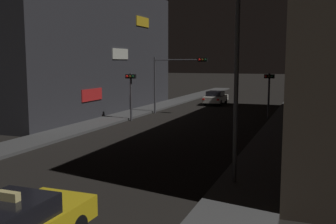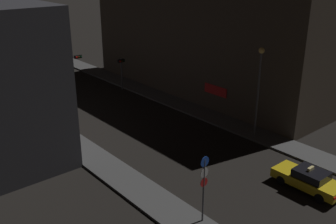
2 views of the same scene
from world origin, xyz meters
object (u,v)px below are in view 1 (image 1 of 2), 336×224
at_px(traffic_light_left_kerb, 131,87).
at_px(traffic_light_right_kerb, 269,86).
at_px(far_car, 216,98).
at_px(traffic_light_overhead, 175,72).
at_px(street_lamp_near_block, 237,46).

relative_size(traffic_light_left_kerb, traffic_light_right_kerb, 1.01).
relative_size(far_car, traffic_light_overhead, 0.91).
bearing_deg(street_lamp_near_block, traffic_light_overhead, 115.81).
xyz_separation_m(far_car, traffic_light_left_kerb, (-3.29, -13.60, 1.89)).
bearing_deg(far_car, traffic_light_overhead, -98.85).
distance_m(traffic_light_right_kerb, street_lamp_near_block, 18.35).
bearing_deg(far_car, street_lamp_near_block, -74.76).
bearing_deg(street_lamp_near_block, far_car, 105.24).
relative_size(far_car, traffic_light_right_kerb, 1.24).
bearing_deg(traffic_light_overhead, far_car, 81.15).
xyz_separation_m(far_car, street_lamp_near_block, (7.29, -26.76, 4.32)).
height_order(traffic_light_right_kerb, street_lamp_near_block, street_lamp_near_block).
xyz_separation_m(traffic_light_left_kerb, street_lamp_near_block, (10.58, -13.16, 2.43)).
bearing_deg(traffic_light_left_kerb, traffic_light_right_kerb, 27.27).
height_order(traffic_light_left_kerb, street_lamp_near_block, street_lamp_near_block).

